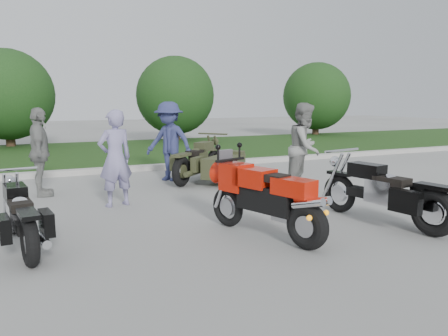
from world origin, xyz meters
name	(u,v)px	position (x,y,z in m)	size (l,w,h in m)	color
ground	(211,228)	(0.00, 0.00, 0.00)	(80.00, 80.00, 0.00)	#A2A29C
curb	(126,169)	(0.00, 6.00, 0.07)	(60.00, 0.30, 0.15)	#B7B4AC
grass_strip	(101,153)	(0.00, 10.15, 0.07)	(60.00, 8.00, 0.14)	#2A501B
tree_mid_left	(7,95)	(-3.00, 13.50, 2.19)	(3.60, 3.60, 4.00)	#3F2B1C
tree_mid_right	(175,96)	(4.00, 13.50, 2.19)	(3.60, 3.60, 4.00)	#3F2B1C
tree_far_right	(317,96)	(12.00, 13.50, 2.19)	(3.60, 3.60, 4.00)	#3F2B1C
sportbike_red	(267,197)	(0.53, -0.77, 0.60)	(0.87, 2.08, 1.02)	black
cruiser_left	(21,220)	(-2.66, 0.10, 0.42)	(0.52, 2.13, 0.82)	black
cruiser_right	(388,195)	(2.62, -0.99, 0.48)	(0.67, 2.42, 0.94)	black
cruiser_sidecar	(213,165)	(1.54, 3.50, 0.44)	(2.08, 2.13, 0.93)	black
person_stripe	(115,158)	(-1.04, 2.09, 0.90)	(0.66, 0.43, 1.80)	#8C86B6
person_grey	(305,147)	(2.96, 1.75, 0.96)	(0.93, 0.73, 1.92)	gray
person_denim	(169,141)	(0.70, 4.22, 0.97)	(1.25, 0.72, 1.94)	navy
person_back	(40,152)	(-2.27, 3.59, 0.91)	(1.07, 0.45, 1.83)	gray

